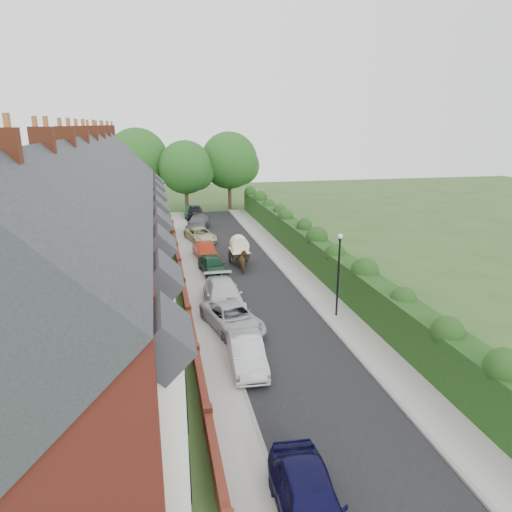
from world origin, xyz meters
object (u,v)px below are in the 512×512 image
(horse, at_px, (244,262))
(car_grey, at_px, (198,223))
(car_silver_a, at_px, (247,353))
(car_silver_b, at_px, (232,318))
(horse_cart, at_px, (239,248))
(car_black, at_px, (195,212))
(lamppost, at_px, (339,265))
(car_red, at_px, (205,251))
(car_beige, at_px, (200,235))
(car_white, at_px, (223,295))
(car_navy, at_px, (309,502))
(car_green, at_px, (213,265))

(horse, bearing_deg, car_grey, -79.90)
(car_silver_a, distance_m, car_silver_b, 4.24)
(horse, relative_size, horse_cart, 0.56)
(car_grey, height_order, car_black, car_black)
(car_silver_b, bearing_deg, lamppost, -10.97)
(car_silver_a, distance_m, car_red, 18.80)
(car_black, height_order, horse_cart, horse_cart)
(car_silver_b, height_order, car_beige, car_silver_b)
(car_silver_a, bearing_deg, car_silver_b, 92.84)
(lamppost, relative_size, car_grey, 0.97)
(horse_cart, bearing_deg, car_black, 95.45)
(car_white, relative_size, horse_cart, 1.65)
(car_red, xyz_separation_m, car_black, (0.67, 18.03, 0.10))
(car_white, height_order, car_red, car_white)
(car_navy, xyz_separation_m, horse, (2.59, 23.61, -0.01))
(car_beige, relative_size, car_grey, 0.91)
(car_silver_b, bearing_deg, car_silver_a, -104.17)
(car_red, distance_m, car_grey, 11.21)
(lamppost, xyz_separation_m, horse, (-3.79, 9.81, -2.51))
(car_silver_b, bearing_deg, car_black, 74.66)
(car_silver_b, height_order, car_green, car_green)
(car_white, xyz_separation_m, car_black, (0.67, 29.23, -0.01))
(car_white, xyz_separation_m, horse, (2.61, 6.81, -0.01))
(car_silver_a, distance_m, car_white, 7.60)
(car_white, bearing_deg, car_grey, 88.81)
(car_grey, height_order, horse, horse)
(car_navy, height_order, car_silver_b, car_navy)
(lamppost, distance_m, car_white, 7.50)
(car_silver_a, height_order, car_white, car_white)
(car_navy, distance_m, horse, 23.75)
(car_silver_b, xyz_separation_m, car_black, (0.67, 32.59, 0.08))
(lamppost, bearing_deg, car_beige, 107.01)
(car_silver_a, bearing_deg, car_beige, 92.37)
(car_navy, height_order, car_white, car_white)
(car_navy, relative_size, car_silver_a, 1.06)
(lamppost, xyz_separation_m, car_white, (-6.40, 3.00, -2.49))
(car_black, bearing_deg, lamppost, -73.85)
(car_navy, relative_size, car_silver_b, 0.91)
(car_beige, xyz_separation_m, horse, (2.41, -10.44, 0.12))
(car_navy, xyz_separation_m, car_silver_b, (-0.02, 13.44, -0.08))
(car_grey, xyz_separation_m, horse, (2.17, -15.59, 0.02))
(car_grey, xyz_separation_m, car_black, (0.22, 6.83, 0.03))
(car_white, distance_m, car_black, 29.24)
(car_silver_b, bearing_deg, horse, 61.42)
(car_grey, relative_size, car_black, 1.14)
(car_navy, bearing_deg, car_white, 93.60)
(car_silver_b, distance_m, horse, 10.50)
(car_navy, relative_size, car_beige, 0.97)
(lamppost, bearing_deg, car_navy, -114.80)
(horse, bearing_deg, car_green, 4.55)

